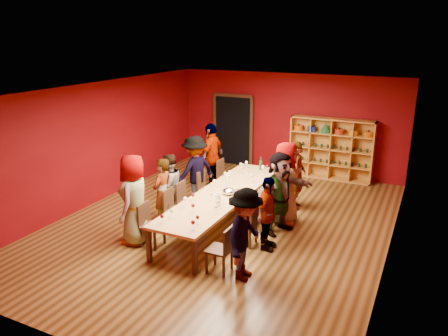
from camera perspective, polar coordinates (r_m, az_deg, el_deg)
The scene contains 50 objects.
room_shell at distance 9.44m, azimuth -0.06°, elevation 1.02°, with size 7.10×9.10×3.04m.
tasting_table at distance 9.69m, azimuth -0.06°, elevation -3.53°, with size 1.10×4.50×0.75m.
doorway at distance 14.17m, azimuth 1.26°, elevation 4.97°, with size 1.40×0.17×2.30m.
shelving_unit at distance 13.11m, azimuth 13.85°, elevation 2.83°, with size 2.40×0.40×1.80m.
chair_person_left_0 at distance 8.96m, azimuth -9.81°, elevation -7.00°, with size 0.42×0.42×0.89m.
person_left_0 at distance 8.98m, azimuth -11.64°, elevation -4.04°, with size 0.91×0.50×1.87m, color #5981B7.
chair_person_left_1 at distance 9.64m, azimuth -6.70°, elevation -5.06°, with size 0.42×0.42×0.89m.
person_left_1 at distance 9.68m, azimuth -8.07°, elevation -3.23°, with size 0.57×0.42×1.56m, color #4D4D52.
chair_person_left_2 at distance 10.06m, azimuth -5.10°, elevation -4.05°, with size 0.42×0.42×0.89m.
person_left_2 at distance 10.18m, azimuth -7.18°, elevation -2.32°, with size 0.73×0.40×1.50m, color beige.
chair_person_left_3 at distance 10.84m, azimuth -2.50°, elevation -2.40°, with size 0.42×0.42×0.89m.
person_left_3 at distance 10.84m, azimuth -3.80°, elevation -0.32°, with size 1.12×0.46×1.74m, color #545359.
chair_person_left_4 at distance 11.74m, azimuth 0.00°, elevation -0.81°, with size 0.42×0.42×0.89m.
person_left_4 at distance 11.78m, azimuth -1.61°, elevation 1.43°, with size 1.09×0.50×1.86m, color #5880B6.
chair_person_right_0 at distance 7.87m, azimuth -0.09°, elevation -10.32°, with size 0.42×0.42×0.89m.
person_right_0 at distance 7.56m, azimuth 2.80°, elevation -8.69°, with size 1.08×0.44×1.67m, color #49494E.
chair_person_right_1 at distance 8.85m, azimuth 3.31°, elevation -7.09°, with size 0.42×0.42×0.89m.
person_right_1 at distance 8.62m, azimuth 5.64°, elevation -5.96°, with size 0.88×0.40×1.51m, color #D18C95.
chair_person_right_2 at distance 9.59m, azimuth 5.31°, elevation -5.16°, with size 0.42×0.42×0.89m.
person_right_2 at distance 9.34m, azimuth 7.29°, elevation -3.22°, with size 1.66×0.48×1.79m, color #D08B97.
chair_person_right_3 at distance 10.06m, azimuth 6.43°, elevation -4.08°, with size 0.42×0.42×0.89m.
person_right_3 at distance 9.83m, azimuth 8.06°, elevation -1.94°, with size 0.91×0.50×1.87m, color silver.
chair_person_right_4 at distance 10.89m, azimuth 8.08°, elevation -2.47°, with size 0.42×0.42×0.89m.
person_right_4 at distance 10.71m, azimuth 9.51°, elevation -0.92°, with size 0.61×0.45×1.68m, color #5C7FBD.
wine_glass_0 at distance 7.88m, azimuth -4.07°, elevation -7.15°, with size 0.08×0.08×0.19m.
wine_glass_1 at distance 11.39m, azimuth 2.95°, elevation 0.68°, with size 0.08×0.08×0.20m.
wine_glass_2 at distance 10.86m, azimuth 2.23°, elevation -0.11°, with size 0.08×0.08×0.21m.
wine_glass_3 at distance 9.16m, azimuth -4.10°, elevation -3.57°, with size 0.08×0.08×0.19m.
wine_glass_4 at distance 8.91m, azimuth -5.09°, elevation -4.11°, with size 0.09×0.09×0.21m.
wine_glass_5 at distance 10.49m, azimuth 0.15°, elevation -0.78°, with size 0.08×0.08×0.19m.
wine_glass_6 at distance 8.41m, azimuth -6.86°, elevation -5.64°, with size 0.07×0.07×0.19m.
wine_glass_7 at distance 8.75m, azimuth -0.78°, elevation -4.50°, with size 0.08×0.08×0.20m.
wine_glass_8 at distance 10.97m, azimuth 5.14°, elevation 0.05°, with size 0.09×0.09×0.22m.
wine_glass_9 at distance 11.24m, azimuth 2.22°, elevation 0.44°, with size 0.08×0.08×0.19m.
wine_glass_10 at distance 9.88m, azimuth -1.25°, elevation -1.84°, with size 0.09×0.09×0.22m.
wine_glass_11 at distance 10.32m, azimuth 3.63°, elevation -1.06°, with size 0.08×0.08×0.21m.
wine_glass_12 at distance 8.56m, azimuth -1.08°, elevation -5.12°, with size 0.07×0.07×0.18m.
wine_glass_13 at distance 8.20m, azimuth -8.09°, elevation -6.32°, with size 0.07×0.07×0.18m.
wine_glass_14 at distance 8.62m, azimuth -4.07°, elevation -4.97°, with size 0.07×0.07×0.18m.
wine_glass_15 at distance 9.46m, azimuth 1.48°, elevation -2.81°, with size 0.08×0.08×0.20m.
wine_glass_16 at distance 11.16m, azimuth 5.66°, elevation 0.21°, with size 0.07×0.07×0.18m.
wine_glass_17 at distance 8.11m, azimuth -3.49°, elevation -6.49°, with size 0.07×0.07×0.18m.
wine_glass_18 at distance 9.74m, azimuth -1.66°, elevation -2.24°, with size 0.08×0.08×0.19m.
wine_glass_19 at distance 10.62m, azimuth 0.77°, elevation -0.59°, with size 0.07×0.07×0.19m.
wine_glass_20 at distance 9.47m, azimuth 1.77°, elevation -2.78°, with size 0.08×0.08×0.20m.
wine_glass_21 at distance 9.24m, azimuth -1.67°, elevation -3.43°, with size 0.07×0.07×0.18m.
spittoon_bowl at distance 9.56m, azimuth 0.63°, elevation -3.07°, with size 0.29×0.29×0.16m, color silver.
carafe_a at distance 10.10m, azimuth 0.47°, elevation -1.56°, with size 0.13×0.13×0.29m.
carafe_b at distance 8.94m, azimuth -0.81°, elevation -4.15°, with size 0.14×0.14×0.28m.
wine_bottle at distance 11.31m, azimuth 4.82°, elevation 0.42°, with size 0.10×0.10×0.33m.
Camera 1 is at (3.97, -8.14, 4.14)m, focal length 35.00 mm.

